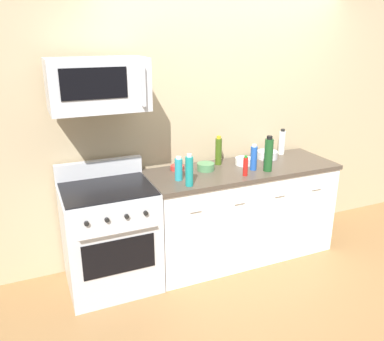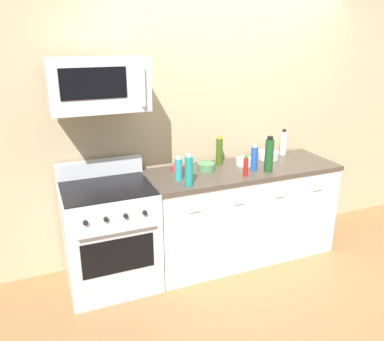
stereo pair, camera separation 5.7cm
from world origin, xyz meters
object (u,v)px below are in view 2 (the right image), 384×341
range_oven (110,235)px  bottle_vinegar_white (283,143)px  bottle_hot_sauce_red (246,166)px  bottle_olive_oil (219,151)px  bowl_white_ceramic (244,161)px  bottle_soda_blue (254,158)px  bottle_sparkling_teal (189,171)px  bowl_red_small (178,167)px  bowl_green_glaze (206,167)px  bottle_dish_soap (179,169)px  bottle_wine_green (269,155)px  microwave (98,84)px  bowl_steel_prep (269,155)px

range_oven → bottle_vinegar_white: 1.99m
bottle_hot_sauce_red → bottle_olive_oil: bottle_olive_oil is taller
bottle_hot_sauce_red → bowl_white_ceramic: size_ratio=1.12×
bottle_soda_blue → bottle_sparkling_teal: size_ratio=0.88×
range_oven → bottle_olive_oil: 1.28m
bowl_red_small → bowl_green_glaze: bearing=-26.2°
bowl_red_small → bottle_dish_soap: bearing=-108.6°
range_oven → bottle_soda_blue: 1.46m
bottle_wine_green → bottle_hot_sauce_red: bearing=-173.9°
bottle_olive_oil → bowl_white_ceramic: 0.26m
bottle_vinegar_white → bowl_green_glaze: bottle_vinegar_white is taller
bottle_hot_sauce_red → bottle_olive_oil: size_ratio=0.65×
bottle_vinegar_white → bottle_hot_sauce_red: (-0.69, -0.43, -0.04)m
microwave → bottle_hot_sauce_red: (1.20, -0.25, -0.74)m
bottle_sparkling_teal → bottle_vinegar_white: bearing=20.4°
bottle_dish_soap → bowl_green_glaze: 0.36m
microwave → bowl_steel_prep: (1.67, 0.11, -0.79)m
bowl_steel_prep → bottle_soda_blue: bearing=-142.1°
microwave → bowl_red_small: microwave is taller
bottle_wine_green → bowl_red_small: 0.85m
bottle_sparkling_teal → bowl_green_glaze: size_ratio=1.71×
bottle_vinegar_white → bowl_steel_prep: 0.25m
range_oven → bowl_white_ceramic: 1.43m
bottle_wine_green → bottle_dish_soap: size_ratio=1.56×
range_oven → bowl_steel_prep: (1.67, 0.15, 0.49)m
bottle_soda_blue → bowl_green_glaze: 0.45m
microwave → bottle_dish_soap: (0.61, -0.12, -0.73)m
bottle_dish_soap → bowl_red_small: size_ratio=1.68×
range_oven → microwave: bearing=89.7°
bowl_steel_prep → bottle_olive_oil: bearing=177.4°
bowl_steel_prep → bowl_green_glaze: bearing=-173.4°
microwave → bottle_wine_green: 1.62m
bottle_olive_oil → bowl_green_glaze: (-0.19, -0.11, -0.10)m
microwave → bottle_sparkling_teal: size_ratio=2.69×
bottle_soda_blue → bottle_vinegar_white: 0.63m
bottle_vinegar_white → bottle_sparkling_teal: bearing=-159.6°
range_oven → bottle_hot_sauce_red: bottle_hot_sauce_red is taller
bowl_white_ceramic → bowl_red_small: bearing=170.3°
bottle_vinegar_white → bowl_white_ceramic: (-0.54, -0.15, -0.09)m
bottle_wine_green → bowl_green_glaze: 0.58m
bottle_soda_blue → bottle_wine_green: bottle_wine_green is taller
bowl_white_ceramic → bottle_vinegar_white: bearing=15.8°
bottle_dish_soap → bowl_white_ceramic: size_ratio=1.29×
bowl_green_glaze → bowl_white_ceramic: bearing=0.9°
bottle_vinegar_white → bowl_white_ceramic: bearing=-164.2°
microwave → bowl_green_glaze: size_ratio=4.61×
bottle_olive_oil → bowl_red_small: 0.44m
bottle_vinegar_white → bottle_hot_sauce_red: bottle_vinegar_white is taller
bottle_olive_oil → bowl_red_small: bearing=178.9°
bottle_wine_green → bottle_hot_sauce_red: size_ratio=1.80×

